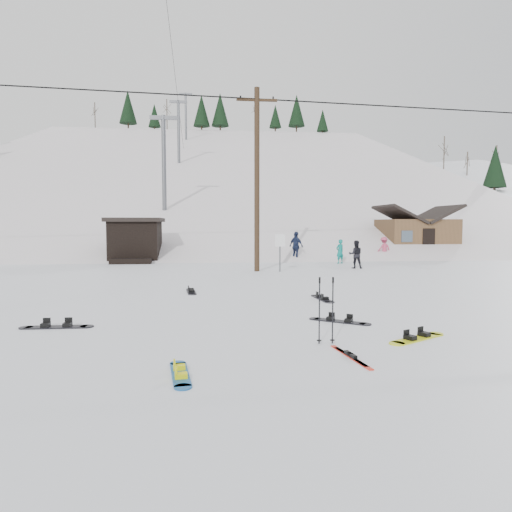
{
  "coord_description": "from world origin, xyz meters",
  "views": [
    {
      "loc": [
        -0.41,
        -8.57,
        2.35
      ],
      "look_at": [
        1.0,
        4.91,
        1.4
      ],
      "focal_mm": 32.0,
      "sensor_mm": 36.0,
      "label": 1
    }
  ],
  "objects": [
    {
      "name": "hero_snowboard",
      "position": [
        -0.86,
        -1.53,
        0.03
      ],
      "size": [
        0.41,
        1.4,
        0.1
      ],
      "rotation": [
        0.0,
        0.0,
        1.7
      ],
      "color": "#18579C",
      "rests_on": "ground"
    },
    {
      "name": "board_scatter_b",
      "position": [
        -1.02,
        7.25,
        0.03
      ],
      "size": [
        0.41,
        1.5,
        0.11
      ],
      "rotation": [
        0.0,
        0.0,
        1.67
      ],
      "color": "black",
      "rests_on": "ground"
    },
    {
      "name": "skier_teal",
      "position": [
        7.41,
        17.91,
        0.72
      ],
      "size": [
        0.62,
        0.53,
        1.44
      ],
      "primitive_type": "imported",
      "rotation": [
        0.0,
        0.0,
        3.57
      ],
      "color": "#0B776F",
      "rests_on": "ground"
    },
    {
      "name": "board_scatter_e",
      "position": [
        3.82,
        0.21,
        0.03
      ],
      "size": [
        1.45,
        0.98,
        0.11
      ],
      "rotation": [
        0.0,
        0.0,
        0.53
      ],
      "color": "#EEF71B",
      "rests_on": "ground"
    },
    {
      "name": "skier_pink",
      "position": [
        11.3,
        20.84,
        0.75
      ],
      "size": [
        1.09,
        0.82,
        1.5
      ],
      "primitive_type": "imported",
      "rotation": [
        0.0,
        0.0,
        3.44
      ],
      "color": "#B9415F",
      "rests_on": "ground"
    },
    {
      "name": "cabin",
      "position": [
        15.0,
        24.0,
        1.48
      ],
      "size": [
        5.39,
        4.4,
        3.77
      ],
      "color": "brown",
      "rests_on": "ground"
    },
    {
      "name": "trail_sign",
      "position": [
        3.1,
        13.58,
        1.27
      ],
      "size": [
        0.5,
        0.09,
        1.85
      ],
      "color": "#595B60",
      "rests_on": "ground"
    },
    {
      "name": "treeline_crest",
      "position": [
        0.0,
        86.0,
        0.0
      ],
      "size": [
        50.0,
        6.0,
        10.0
      ],
      "primitive_type": null,
      "color": "black",
      "rests_on": "ski_slope"
    },
    {
      "name": "board_scatter_d",
      "position": [
        2.71,
        1.98,
        0.03
      ],
      "size": [
        1.32,
        1.01,
        0.11
      ],
      "rotation": [
        0.0,
        0.0,
        -0.61
      ],
      "color": "black",
      "rests_on": "ground"
    },
    {
      "name": "lift_tower_far",
      "position": [
        -4.0,
        70.0,
        20.86
      ],
      "size": [
        2.2,
        0.36,
        8.0
      ],
      "color": "#595B60",
      "rests_on": "ski_slope"
    },
    {
      "name": "utility_pole",
      "position": [
        2.0,
        14.0,
        4.68
      ],
      "size": [
        2.0,
        0.26,
        9.0
      ],
      "color": "#3A2819",
      "rests_on": "ground"
    },
    {
      "name": "board_scatter_a",
      "position": [
        -3.86,
        2.06,
        0.03
      ],
      "size": [
        1.64,
        0.33,
        0.12
      ],
      "rotation": [
        0.0,
        0.0,
        -0.01
      ],
      "color": "black",
      "rests_on": "ground"
    },
    {
      "name": "lift_tower_near",
      "position": [
        -4.0,
        30.0,
        7.86
      ],
      "size": [
        2.2,
        0.36,
        8.0
      ],
      "color": "#595B60",
      "rests_on": "ski_slope"
    },
    {
      "name": "ridge_right",
      "position": [
        38.0,
        50.0,
        -11.0
      ],
      "size": [
        45.66,
        93.98,
        54.59
      ],
      "primitive_type": "cube",
      "rotation": [
        0.21,
        -0.05,
        -0.12
      ],
      "color": "white",
      "rests_on": "ground"
    },
    {
      "name": "ski_slope",
      "position": [
        0.0,
        55.0,
        -12.0
      ],
      "size": [
        60.0,
        85.24,
        65.97
      ],
      "primitive_type": "cube",
      "rotation": [
        0.31,
        0.0,
        0.0
      ],
      "color": "silver",
      "rests_on": "ground"
    },
    {
      "name": "skier_navy",
      "position": [
        5.16,
        20.01,
        0.94
      ],
      "size": [
        1.02,
        1.16,
        1.88
      ],
      "primitive_type": "imported",
      "rotation": [
        0.0,
        0.0,
        2.2
      ],
      "color": "#192240",
      "rests_on": "ground"
    },
    {
      "name": "board_scatter_f",
      "position": [
        3.13,
        5.29,
        0.03
      ],
      "size": [
        0.43,
        1.58,
        0.11
      ],
      "rotation": [
        0.0,
        0.0,
        1.67
      ],
      "color": "black",
      "rests_on": "ground"
    },
    {
      "name": "skier_dark",
      "position": [
        7.36,
        14.84,
        0.75
      ],
      "size": [
        0.82,
        0.69,
        1.49
      ],
      "primitive_type": "imported",
      "rotation": [
        0.0,
        0.0,
        2.95
      ],
      "color": "black",
      "rests_on": "ground"
    },
    {
      "name": "lift_tower_mid",
      "position": [
        -4.0,
        50.0,
        14.36
      ],
      "size": [
        2.2,
        0.36,
        8.0
      ],
      "color": "#595B60",
      "rests_on": "ski_slope"
    },
    {
      "name": "ground",
      "position": [
        0.0,
        0.0,
        0.0
      ],
      "size": [
        200.0,
        200.0,
        0.0
      ],
      "primitive_type": "plane",
      "color": "white",
      "rests_on": "ground"
    },
    {
      "name": "lift_hut",
      "position": [
        -5.0,
        20.94,
        1.36
      ],
      "size": [
        3.4,
        4.1,
        2.75
      ],
      "color": "black",
      "rests_on": "ground"
    },
    {
      "name": "ski_poles",
      "position": [
        1.88,
        0.08,
        0.67
      ],
      "size": [
        0.36,
        0.1,
        1.32
      ],
      "color": "black",
      "rests_on": "ground"
    },
    {
      "name": "hero_skis",
      "position": [
        2.07,
        -0.89,
        0.02
      ],
      "size": [
        0.31,
        1.51,
        0.08
      ],
      "rotation": [
        0.0,
        0.0,
        0.15
      ],
      "color": "red",
      "rests_on": "ground"
    }
  ]
}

